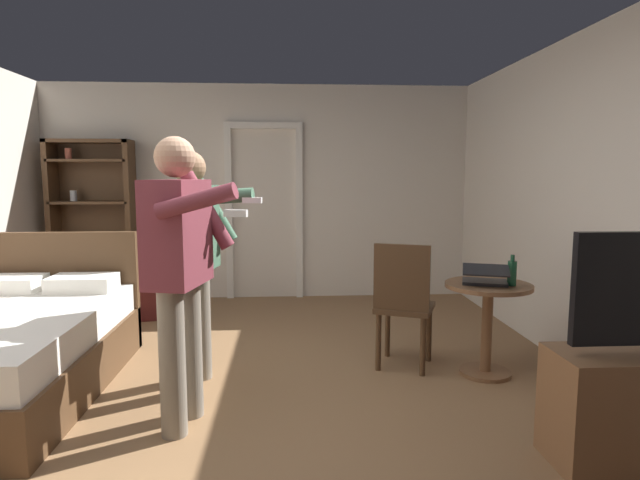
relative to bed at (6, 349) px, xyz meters
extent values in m
plane|color=olive|center=(1.62, -0.46, -0.30)|extent=(7.13, 7.13, 0.00)
cube|color=silver|center=(1.62, 2.84, 0.99)|extent=(5.31, 0.12, 2.58)
cube|color=white|center=(1.26, 2.76, 0.72)|extent=(0.08, 0.08, 2.05)
cube|color=white|center=(2.11, 2.76, 0.72)|extent=(0.08, 0.08, 2.05)
cube|color=white|center=(1.68, 2.76, 1.79)|extent=(0.93, 0.08, 0.08)
cube|color=#4C331E|center=(0.00, -0.08, -0.13)|extent=(1.32, 2.08, 0.35)
cube|color=#4C331E|center=(0.00, 0.92, 0.21)|extent=(1.32, 0.08, 1.02)
cube|color=white|center=(-0.29, 0.66, 0.33)|extent=(0.50, 0.34, 0.12)
cube|color=white|center=(0.29, 0.66, 0.33)|extent=(0.50, 0.34, 0.12)
cube|color=#4C331E|center=(-0.73, 2.58, 0.65)|extent=(0.06, 0.32, 1.90)
cube|color=#4C331E|center=(0.15, 2.58, 0.65)|extent=(0.06, 0.32, 1.90)
cube|color=#4C331E|center=(-0.29, 2.58, 1.58)|extent=(0.94, 0.32, 0.04)
cube|color=#4C331E|center=(-0.29, 2.73, 0.65)|extent=(0.94, 0.02, 1.90)
cube|color=#4C331E|center=(-0.29, 2.58, -0.07)|extent=(0.88, 0.32, 0.03)
cylinder|color=#368C53|center=(-0.41, 2.58, -0.01)|extent=(0.05, 0.05, 0.09)
cube|color=#4C331E|center=(-0.29, 2.58, 0.41)|extent=(0.88, 0.32, 0.03)
cube|color=#4C331E|center=(-0.29, 2.58, 0.89)|extent=(0.88, 0.32, 0.03)
cylinder|color=#B4B6BC|center=(-0.50, 2.58, 0.96)|extent=(0.07, 0.07, 0.12)
cube|color=#4C331E|center=(-0.29, 2.58, 1.36)|extent=(0.88, 0.32, 0.03)
cylinder|color=#BB5C48|center=(-0.53, 2.58, 1.44)|extent=(0.07, 0.07, 0.12)
cylinder|color=brown|center=(3.44, 0.09, 0.03)|extent=(0.08, 0.08, 0.67)
cylinder|color=brown|center=(3.44, 0.09, -0.29)|extent=(0.38, 0.38, 0.03)
cylinder|color=brown|center=(3.44, 0.09, 0.38)|extent=(0.64, 0.64, 0.03)
cube|color=black|center=(3.41, 0.09, 0.41)|extent=(0.37, 0.31, 0.02)
cube|color=black|center=(3.38, -0.02, 0.52)|extent=(0.37, 0.29, 0.06)
cube|color=#20414C|center=(3.38, -0.01, 0.52)|extent=(0.33, 0.25, 0.05)
cylinder|color=#194B2E|center=(3.58, 0.01, 0.49)|extent=(0.06, 0.06, 0.18)
cylinder|color=#194B2E|center=(3.58, 0.01, 0.60)|extent=(0.03, 0.03, 0.05)
cylinder|color=#4C331E|center=(3.09, 0.41, -0.08)|extent=(0.04, 0.04, 0.45)
cylinder|color=#4C331E|center=(2.78, 0.54, -0.08)|extent=(0.04, 0.04, 0.45)
cylinder|color=#4C331E|center=(2.96, 0.10, -0.08)|extent=(0.04, 0.04, 0.45)
cylinder|color=#4C331E|center=(2.65, 0.23, -0.08)|extent=(0.04, 0.04, 0.45)
cube|color=#4C331E|center=(2.87, 0.32, 0.17)|extent=(0.55, 0.55, 0.04)
cube|color=#4C331E|center=(2.80, 0.16, 0.44)|extent=(0.40, 0.20, 0.50)
cylinder|color=gray|center=(1.34, -0.46, 0.13)|extent=(0.15, 0.15, 0.86)
cylinder|color=gray|center=(1.29, -0.71, 0.13)|extent=(0.15, 0.15, 0.86)
cube|color=brown|center=(1.32, -0.59, 0.87)|extent=(0.35, 0.50, 0.61)
sphere|color=tan|center=(1.32, -0.59, 1.30)|extent=(0.23, 0.23, 0.23)
cylinder|color=brown|center=(1.46, -0.35, 0.98)|extent=(0.35, 0.16, 0.49)
cylinder|color=brown|center=(1.48, -0.88, 1.06)|extent=(0.46, 0.18, 0.20)
cube|color=white|center=(1.69, -0.95, 1.00)|extent=(0.12, 0.06, 0.04)
cylinder|color=gray|center=(1.31, 0.16, 0.11)|extent=(0.15, 0.15, 0.84)
cylinder|color=gray|center=(1.26, -0.10, 0.11)|extent=(0.15, 0.15, 0.84)
cube|color=#3F664C|center=(1.29, 0.03, 0.83)|extent=(0.34, 0.52, 0.59)
sphere|color=#936B4C|center=(1.29, 0.03, 1.25)|extent=(0.23, 0.23, 0.23)
cylinder|color=#3F664C|center=(1.42, 0.27, 0.94)|extent=(0.34, 0.15, 0.48)
cylinder|color=#3F664C|center=(1.49, -0.28, 1.06)|extent=(0.52, 0.18, 0.12)
cube|color=white|center=(1.74, -0.35, 1.04)|extent=(0.12, 0.06, 0.04)
cube|color=#4C1919|center=(0.30, 1.89, -0.11)|extent=(0.61, 0.47, 0.39)
camera|label=1|loc=(1.95, -3.67, 1.20)|focal=29.61mm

